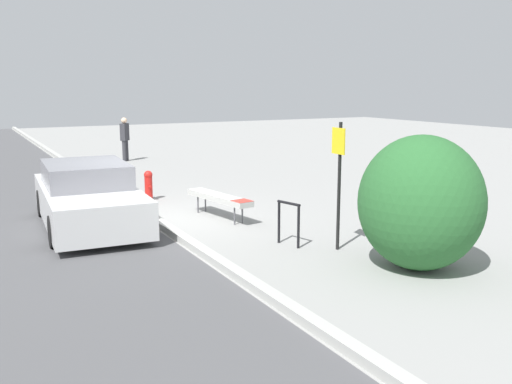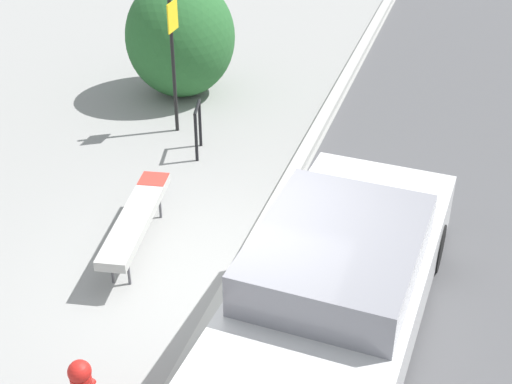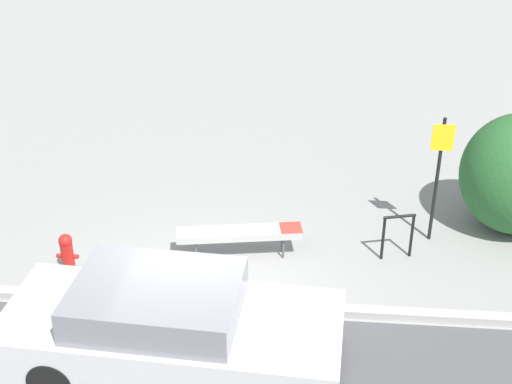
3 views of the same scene
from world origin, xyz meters
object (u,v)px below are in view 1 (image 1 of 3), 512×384
Objects in this scene: sign_post at (339,174)px; parked_car_near at (88,197)px; bike_rack at (289,219)px; bench at (219,198)px; pedestrian at (125,138)px; fire_hydrant at (149,184)px.

sign_post reaches higher than parked_car_near.
bench is at bearing -175.47° from bike_rack.
pedestrian is at bearing -179.72° from sign_post.
bike_rack reaches higher than fire_hydrant.
parked_car_near is at bearing -157.29° from pedestrian.
pedestrian reaches higher than parked_car_near.
sign_post reaches higher than bike_rack.
bike_rack is 1.26m from sign_post.
parked_car_near is (-3.28, -2.94, 0.12)m from bike_rack.
pedestrian is at bearing 164.00° from parked_car_near.
bench is 3.50m from sign_post.
bench is 2.77× the size of fire_hydrant.
sign_post is at bearing 45.85° from parked_car_near.
parked_car_near is at bearing -137.63° from sign_post.
bench is 2.82m from fire_hydrant.
bench is at bearing -142.03° from pedestrian.
parked_car_near reaches higher than bench.
pedestrian is 0.37× the size of parked_car_near.
bike_rack is at bearing -140.29° from pedestrian.
bike_rack is 0.49× the size of pedestrian.
bench is 2.57× the size of bike_rack.
fire_hydrant is at bearing -169.58° from bike_rack.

